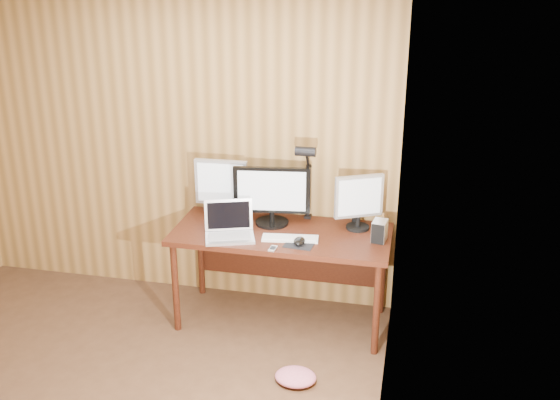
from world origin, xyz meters
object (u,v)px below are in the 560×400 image
(desk, at_px, (283,243))
(laptop, at_px, (229,228))
(keyboard, at_px, (290,238))
(mouse, at_px, (299,241))
(hard_drive, at_px, (379,231))
(monitor_right, at_px, (359,201))
(desk_lamp, at_px, (307,171))
(phone, at_px, (273,249))
(speaker, at_px, (355,216))
(monitor_center, at_px, (272,195))
(monitor_left, at_px, (221,186))

(desk, bearing_deg, laptop, -148.18)
(keyboard, bearing_deg, laptop, 176.51)
(mouse, distance_m, hard_drive, 0.58)
(laptop, height_order, keyboard, laptop)
(monitor_right, relative_size, mouse, 3.48)
(keyboard, distance_m, desk_lamp, 0.53)
(mouse, distance_m, phone, 0.20)
(desk, relative_size, mouse, 13.36)
(hard_drive, bearing_deg, desk_lamp, 165.69)
(speaker, distance_m, desk_lamp, 0.51)
(hard_drive, bearing_deg, phone, -149.22)
(monitor_center, bearing_deg, keyboard, -60.76)
(monitor_left, distance_m, laptop, 0.42)
(hard_drive, height_order, speaker, hard_drive)
(monitor_right, relative_size, laptop, 1.00)
(monitor_center, relative_size, hard_drive, 3.78)
(monitor_right, bearing_deg, desk_lamp, 146.93)
(laptop, relative_size, mouse, 3.48)
(speaker, xyz_separation_m, desk_lamp, (-0.37, -0.05, 0.34))
(monitor_center, xyz_separation_m, keyboard, (0.19, -0.25, -0.22))
(monitor_left, bearing_deg, phone, -45.86)
(phone, bearing_deg, desk, 96.46)
(monitor_left, height_order, phone, monitor_left)
(mouse, bearing_deg, phone, -133.92)
(mouse, relative_size, desk_lamp, 0.18)
(keyboard, bearing_deg, desk, 107.90)
(monitor_center, height_order, laptop, monitor_center)
(monitor_left, xyz_separation_m, desk_lamp, (0.66, 0.03, 0.16))
(desk, height_order, speaker, speaker)
(monitor_center, distance_m, hard_drive, 0.84)
(monitor_left, xyz_separation_m, mouse, (0.68, -0.38, -0.22))
(monitor_center, bearing_deg, desk, -38.95)
(monitor_center, height_order, phone, monitor_center)
(keyboard, relative_size, mouse, 3.46)
(monitor_right, relative_size, speaker, 3.34)
(laptop, bearing_deg, speaker, 6.91)
(monitor_center, xyz_separation_m, monitor_left, (-0.41, 0.06, 0.01))
(speaker, bearing_deg, monitor_left, -175.36)
(desk, xyz_separation_m, laptop, (-0.35, -0.22, 0.18))
(monitor_center, xyz_separation_m, laptop, (-0.25, -0.28, -0.17))
(keyboard, distance_m, mouse, 0.11)
(keyboard, xyz_separation_m, hard_drive, (0.62, 0.11, 0.07))
(monitor_right, xyz_separation_m, speaker, (-0.03, 0.10, -0.16))
(mouse, bearing_deg, hard_drive, 29.88)
(laptop, bearing_deg, monitor_right, 0.95)
(desk, xyz_separation_m, monitor_left, (-0.51, 0.12, 0.37))
(monitor_right, xyz_separation_m, keyboard, (-0.45, -0.30, -0.21))
(monitor_right, xyz_separation_m, mouse, (-0.37, -0.37, -0.20))
(monitor_right, xyz_separation_m, phone, (-0.54, -0.48, -0.22))
(desk, height_order, keyboard, keyboard)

